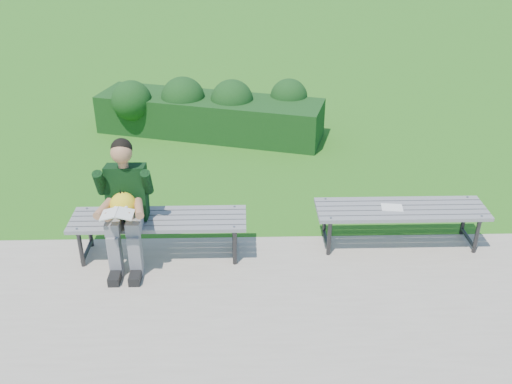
% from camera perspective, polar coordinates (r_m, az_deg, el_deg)
% --- Properties ---
extents(ground, '(80.00, 80.00, 0.00)m').
position_cam_1_polar(ground, '(6.40, -4.33, -4.73)').
color(ground, '#306716').
rests_on(ground, ground).
extents(walkway, '(30.00, 3.50, 0.02)m').
position_cam_1_polar(walkway, '(5.00, -5.20, -15.40)').
color(walkway, '#B4A994').
rests_on(walkway, ground).
extents(hedge, '(3.65, 1.84, 0.91)m').
position_cam_1_polar(hedge, '(9.11, -4.82, 8.17)').
color(hedge, '#114217').
rests_on(hedge, ground).
extents(bench_left, '(1.80, 0.50, 0.46)m').
position_cam_1_polar(bench_left, '(5.97, -9.69, -3.00)').
color(bench_left, gray).
rests_on(bench_left, walkway).
extents(bench_right, '(1.80, 0.50, 0.46)m').
position_cam_1_polar(bench_right, '(6.26, 14.28, -1.96)').
color(bench_right, gray).
rests_on(bench_right, walkway).
extents(seated_boy, '(0.56, 0.76, 1.31)m').
position_cam_1_polar(seated_boy, '(5.79, -12.98, -0.95)').
color(seated_boy, gray).
rests_on(seated_boy, walkway).
extents(paper_sheet, '(0.24, 0.19, 0.01)m').
position_cam_1_polar(paper_sheet, '(6.20, 13.45, -1.52)').
color(paper_sheet, white).
rests_on(paper_sheet, bench_right).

